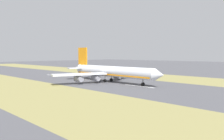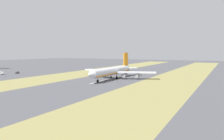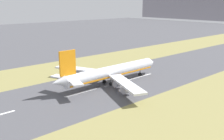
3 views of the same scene
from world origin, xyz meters
name	(u,v)px [view 1 (image 1 of 3)]	position (x,y,z in m)	size (l,w,h in m)	color
ground_plane	(118,83)	(0.00, 0.00, 0.00)	(800.00, 800.00, 0.00)	#4C4C51
grass_median_west	(161,77)	(-45.00, 0.00, 0.00)	(40.00, 600.00, 0.01)	olive
grass_median_east	(42,94)	(45.00, 0.00, 0.00)	(40.00, 600.00, 0.01)	olive
centreline_dash_near	(53,75)	(0.00, -65.82, 0.01)	(1.20, 18.00, 0.01)	silver
centreline_dash_mid	(88,80)	(0.00, -25.82, 0.01)	(1.20, 18.00, 0.01)	silver
centreline_dash_far	(139,86)	(0.00, 14.18, 0.01)	(1.20, 18.00, 0.01)	silver
airplane_main_jet	(110,72)	(-1.23, -7.73, 6.02)	(64.13, 67.04, 20.20)	silver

